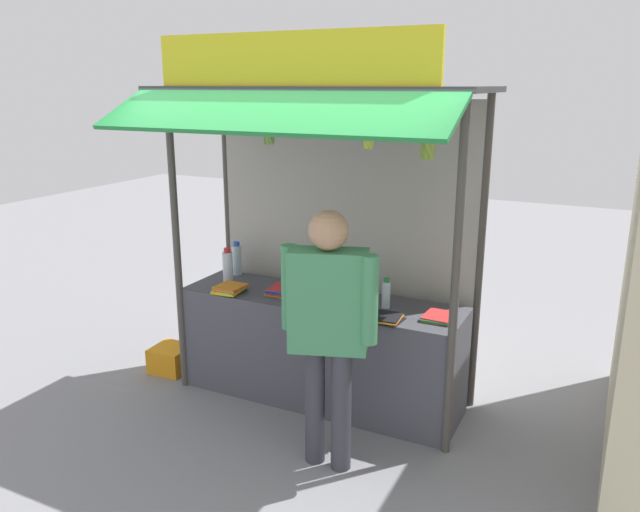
% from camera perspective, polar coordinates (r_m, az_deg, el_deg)
% --- Properties ---
extents(ground_plane, '(20.00, 20.00, 0.00)m').
position_cam_1_polar(ground_plane, '(5.35, -0.00, -12.76)').
color(ground_plane, gray).
extents(stall_counter, '(2.31, 0.63, 0.88)m').
position_cam_1_polar(stall_counter, '(5.16, -0.00, -8.47)').
color(stall_counter, '#4C4C56').
rests_on(stall_counter, ground).
extents(stall_structure, '(2.51, 1.48, 2.87)m').
position_cam_1_polar(stall_structure, '(4.89, 0.59, 5.92)').
color(stall_structure, '#4C4742').
rests_on(stall_structure, ground).
extents(water_bottle_far_left, '(0.08, 0.08, 0.30)m').
position_cam_1_polar(water_bottle_far_left, '(5.62, -7.59, -0.29)').
color(water_bottle_far_left, silver).
rests_on(water_bottle_far_left, stall_counter).
extents(water_bottle_right, '(0.06, 0.06, 0.23)m').
position_cam_1_polar(water_bottle_right, '(5.33, -2.42, -1.43)').
color(water_bottle_right, silver).
rests_on(water_bottle_right, stall_counter).
extents(water_bottle_back_right, '(0.09, 0.09, 0.31)m').
position_cam_1_polar(water_bottle_back_right, '(5.38, -8.43, -0.99)').
color(water_bottle_back_right, silver).
rests_on(water_bottle_back_right, stall_counter).
extents(water_bottle_mid_left, '(0.07, 0.07, 0.23)m').
position_cam_1_polar(water_bottle_mid_left, '(4.78, 6.06, -3.47)').
color(water_bottle_mid_left, silver).
rests_on(water_bottle_mid_left, stall_counter).
extents(water_bottle_far_right, '(0.07, 0.07, 0.25)m').
position_cam_1_polar(water_bottle_far_right, '(4.93, 4.34, -2.75)').
color(water_bottle_far_right, silver).
rests_on(water_bottle_far_right, stall_counter).
extents(magazine_stack_rear_center, '(0.24, 0.25, 0.06)m').
position_cam_1_polar(magazine_stack_rear_center, '(5.17, -8.26, -2.99)').
color(magazine_stack_rear_center, black).
rests_on(magazine_stack_rear_center, stall_counter).
extents(magazine_stack_front_left, '(0.23, 0.25, 0.03)m').
position_cam_1_polar(magazine_stack_front_left, '(4.56, 6.11, -5.68)').
color(magazine_stack_front_left, black).
rests_on(magazine_stack_front_left, stall_counter).
extents(magazine_stack_left, '(0.24, 0.26, 0.05)m').
position_cam_1_polar(magazine_stack_left, '(5.11, -3.37, -3.13)').
color(magazine_stack_left, orange).
rests_on(magazine_stack_left, stall_counter).
extents(magazine_stack_back_left, '(0.24, 0.26, 0.03)m').
position_cam_1_polar(magazine_stack_back_left, '(4.64, 10.77, -5.49)').
color(magazine_stack_back_left, orange).
rests_on(magazine_stack_back_left, stall_counter).
extents(banana_bunch_inner_left, '(0.08, 0.08, 0.27)m').
position_cam_1_polar(banana_bunch_inner_left, '(4.13, 4.48, 10.59)').
color(banana_bunch_inner_left, '#332D23').
extents(banana_bunch_rightmost, '(0.11, 0.10, 0.32)m').
position_cam_1_polar(banana_bunch_rightmost, '(3.99, 9.83, 9.67)').
color(banana_bunch_rightmost, '#332D23').
extents(banana_bunch_leftmost, '(0.09, 0.09, 0.27)m').
position_cam_1_polar(banana_bunch_leftmost, '(4.46, -4.68, 10.91)').
color(banana_bunch_leftmost, '#332D23').
extents(vendor_person, '(0.68, 0.36, 1.78)m').
position_cam_1_polar(vendor_person, '(4.05, 0.76, -5.69)').
color(vendor_person, '#383842').
rests_on(vendor_person, ground).
extents(plastic_crate, '(0.34, 0.34, 0.22)m').
position_cam_1_polar(plastic_crate, '(5.92, -13.43, -9.10)').
color(plastic_crate, orange).
rests_on(plastic_crate, ground).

